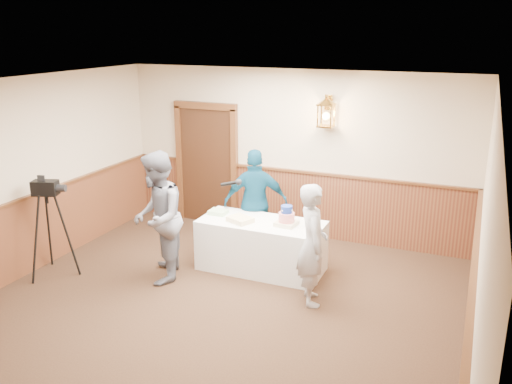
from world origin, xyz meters
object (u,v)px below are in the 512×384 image
display_table (261,246)px  baker (312,244)px  interviewer (157,218)px  sheet_cake_yellow (240,219)px  tv_camera_rig (51,233)px  sheet_cake_green (218,212)px  assistant_p (256,203)px  tiered_cake (287,218)px

display_table → baker: baker is taller
interviewer → baker: 2.18m
sheet_cake_yellow → interviewer: 1.18m
display_table → tv_camera_rig: (-2.69, -1.32, 0.26)m
baker → display_table: bearing=29.8°
baker → tv_camera_rig: size_ratio=1.13×
sheet_cake_green → baker: bearing=-22.7°
sheet_cake_green → interviewer: (-0.47, -0.91, 0.14)m
display_table → sheet_cake_green: size_ratio=6.86×
sheet_cake_green → tv_camera_rig: 2.41m
baker → assistant_p: (-1.28, 1.19, 0.04)m
sheet_cake_green → tv_camera_rig: bearing=-145.3°
tiered_cake → baker: size_ratio=0.19×
interviewer → tv_camera_rig: interviewer is taller
sheet_cake_yellow → tv_camera_rig: 2.70m
sheet_cake_green → baker: baker is taller
sheet_cake_yellow → tv_camera_rig: size_ratio=0.24×
sheet_cake_yellow → sheet_cake_green: bearing=158.0°
interviewer → sheet_cake_green: bearing=127.3°
display_table → sheet_cake_yellow: size_ratio=5.31×
tiered_cake → assistant_p: size_ratio=0.19×
tiered_cake → sheet_cake_green: bearing=177.1°
sheet_cake_yellow → baker: (1.25, -0.53, 0.01)m
sheet_cake_yellow → tiered_cake: bearing=10.6°
tiered_cake → assistant_p: (-0.70, 0.54, -0.03)m
sheet_cake_yellow → assistant_p: size_ratio=0.20×
interviewer → baker: bearing=70.2°
display_table → baker: size_ratio=1.13×
sheet_cake_yellow → sheet_cake_green: (-0.44, 0.18, -0.00)m
baker → assistant_p: size_ratio=0.95×
tiered_cake → sheet_cake_green: (-1.11, 0.06, -0.08)m
sheet_cake_yellow → tv_camera_rig: (-2.42, -1.19, -0.15)m
sheet_cake_yellow → assistant_p: 0.66m
sheet_cake_green → assistant_p: size_ratio=0.16×
sheet_cake_yellow → interviewer: bearing=-141.6°
tiered_cake → tv_camera_rig: size_ratio=0.22×
tiered_cake → baker: 0.88m
tv_camera_rig → assistant_p: bearing=18.5°
display_table → sheet_cake_green: (-0.72, 0.05, 0.41)m
display_table → tiered_cake: size_ratio=5.79×
sheet_cake_green → baker: size_ratio=0.16×
display_table → assistant_p: assistant_p is taller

